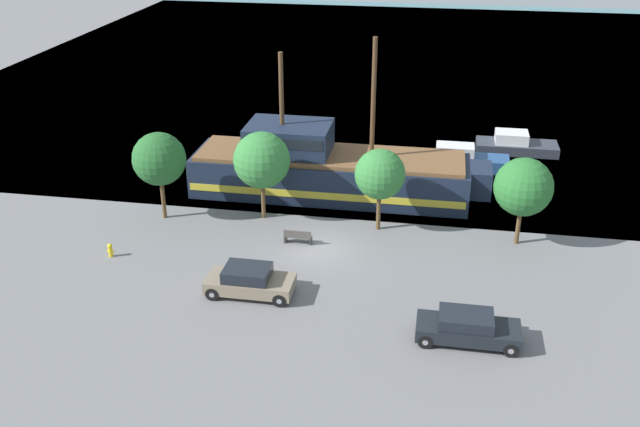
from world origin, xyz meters
name	(u,v)px	position (x,y,z in m)	size (l,w,h in m)	color
ground_plane	(320,249)	(0.00, 0.00, 0.00)	(160.00, 160.00, 0.00)	slate
water_surface	(389,62)	(0.00, 44.00, 0.00)	(80.00, 80.00, 0.00)	teal
pirate_ship	(327,169)	(-0.86, 7.55, 1.67)	(18.72, 4.75, 10.11)	#192338
moored_boat_dockside	(515,145)	(11.62, 17.46, 0.56)	(5.87, 2.32, 1.52)	#2D333D
moored_boat_outer	(460,159)	(7.57, 13.57, 0.62)	(6.52, 1.98, 1.64)	navy
parked_car_curb_front	(467,328)	(7.84, -7.28, 0.70)	(4.52, 1.86, 1.41)	black
parked_car_curb_mid	(249,281)	(-2.57, -5.12, 0.73)	(4.26, 1.96, 1.46)	#7F705B
fire_hydrant	(110,250)	(-10.92, -2.74, 0.41)	(0.42, 0.25, 0.76)	yellow
bench_promenade_east	(298,237)	(-1.30, 0.44, 0.43)	(1.55, 0.45, 0.85)	#4C4742
tree_row_east	(159,159)	(-9.83, 2.36, 3.73)	(3.11, 3.11, 5.30)	brown
tree_row_mideast	(262,160)	(-3.99, 3.39, 3.66)	(3.31, 3.31, 5.32)	brown
tree_row_midwest	(380,174)	(2.90, 3.03, 3.41)	(2.86, 2.86, 4.86)	brown
tree_row_west	(523,187)	(10.68, 2.61, 3.39)	(3.18, 3.18, 4.99)	brown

